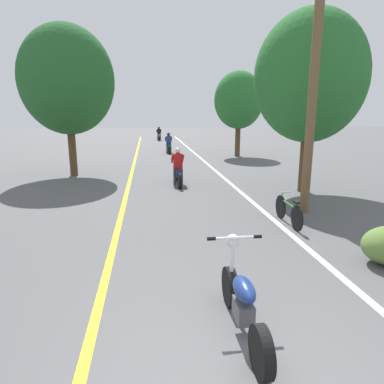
{
  "coord_description": "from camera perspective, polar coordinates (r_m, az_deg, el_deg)",
  "views": [
    {
      "loc": [
        -0.94,
        -2.62,
        2.69
      ],
      "look_at": [
        0.05,
        5.02,
        0.9
      ],
      "focal_mm": 32.0,
      "sensor_mm": 36.0,
      "label": 1
    }
  ],
  "objects": [
    {
      "name": "roadside_tree_right_far",
      "position": [
        21.89,
        7.81,
        14.9
      ],
      "size": [
        3.03,
        2.73,
        5.19
      ],
      "color": "#513A23",
      "rests_on": "ground"
    },
    {
      "name": "motorcycle_rider_mid",
      "position": [
        23.59,
        -3.9,
        7.79
      ],
      "size": [
        0.5,
        2.13,
        1.38
      ],
      "color": "black",
      "rests_on": "ground"
    },
    {
      "name": "motorcycle_rider_far",
      "position": [
        34.72,
        -5.52,
        9.43
      ],
      "size": [
        0.5,
        2.05,
        1.34
      ],
      "color": "black",
      "rests_on": "ground"
    },
    {
      "name": "utility_pole",
      "position": [
        9.68,
        19.65,
        17.36
      ],
      "size": [
        1.1,
        0.24,
        6.88
      ],
      "color": "brown",
      "rests_on": "ground"
    },
    {
      "name": "lane_stripe_edge",
      "position": [
        16.17,
        4.01,
        3.5
      ],
      "size": [
        0.14,
        48.0,
        0.01
      ],
      "primitive_type": "cube",
      "color": "white",
      "rests_on": "ground"
    },
    {
      "name": "roadside_tree_right_near",
      "position": [
        12.37,
        19.14,
        17.61
      ],
      "size": [
        3.68,
        3.31,
        5.94
      ],
      "color": "#513A23",
      "rests_on": "ground"
    },
    {
      "name": "roadside_tree_left",
      "position": [
        15.78,
        -20.12,
        17.07
      ],
      "size": [
        3.88,
        3.49,
        6.24
      ],
      "color": "#513A23",
      "rests_on": "ground"
    },
    {
      "name": "bicycle_parked",
      "position": [
        8.72,
        15.78,
        -3.1
      ],
      "size": [
        0.44,
        1.61,
        0.71
      ],
      "color": "black",
      "rests_on": "ground"
    },
    {
      "name": "motorcycle_foreground",
      "position": [
        4.46,
        8.41,
        -17.67
      ],
      "size": [
        0.73,
        1.94,
        1.11
      ],
      "color": "black",
      "rests_on": "ground"
    },
    {
      "name": "lane_stripe_center",
      "position": [
        15.88,
        -10.03,
        3.15
      ],
      "size": [
        0.14,
        48.0,
        0.01
      ],
      "primitive_type": "cube",
      "color": "yellow",
      "rests_on": "ground"
    },
    {
      "name": "motorcycle_rider_lead",
      "position": [
        13.1,
        -2.35,
        3.56
      ],
      "size": [
        0.5,
        2.12,
        1.4
      ],
      "color": "black",
      "rests_on": "ground"
    }
  ]
}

